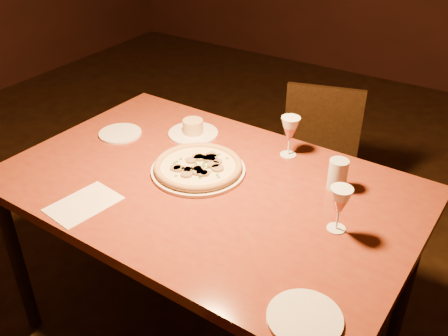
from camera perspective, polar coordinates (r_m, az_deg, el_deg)
The scene contains 11 objects.
floor at distance 2.46m, azimuth -6.28°, elevation -16.71°, with size 7.00×7.00×0.00m, color #331F11.
dining_table at distance 1.89m, azimuth -1.88°, elevation -3.56°, with size 1.55×1.03×0.81m.
chair_far at distance 2.70m, azimuth 10.56°, elevation 0.94°, with size 0.50×0.50×0.84m.
pizza_plate at distance 1.90m, azimuth -2.97°, elevation 0.12°, with size 0.36×0.36×0.04m.
ramekin_saucer at distance 2.17m, azimuth -3.55°, elevation 4.37°, with size 0.22×0.22×0.07m.
wine_glass_far at distance 1.99m, azimuth 7.50°, elevation 3.57°, with size 0.08×0.08×0.17m, color #CC6D55, non-canonical shape.
wine_glass_right at distance 1.62m, azimuth 13.01°, elevation -4.61°, with size 0.07×0.07×0.16m, color #CC6D55, non-canonical shape.
water_tumbler at distance 1.83m, azimuth 12.86°, elevation -0.73°, with size 0.07×0.07×0.12m, color silver.
side_plate_left at distance 2.22m, azimuth -11.78°, elevation 3.89°, with size 0.18×0.18×0.01m, color white.
side_plate_near at distance 1.37m, azimuth 9.21°, elevation -16.57°, with size 0.20×0.20×0.01m, color white.
menu_card at distance 1.80m, azimuth -15.73°, elevation -3.98°, with size 0.16×0.24×0.00m, color white.
Camera 1 is at (1.08, -1.22, 1.84)m, focal length 40.00 mm.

